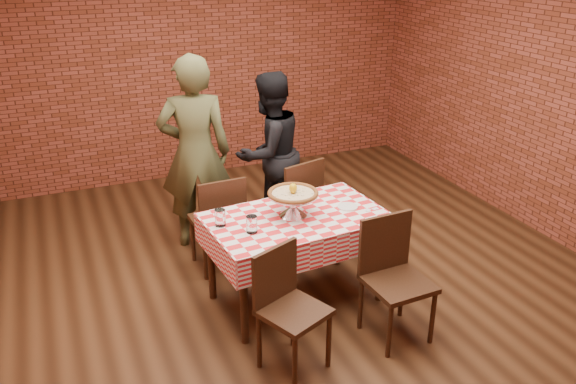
% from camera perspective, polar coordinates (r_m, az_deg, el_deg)
% --- Properties ---
extents(ground, '(6.00, 6.00, 0.00)m').
position_cam_1_polar(ground, '(5.04, 0.49, -9.75)').
color(ground, black).
rests_on(ground, ground).
extents(back_wall, '(5.50, 0.00, 5.50)m').
position_cam_1_polar(back_wall, '(7.19, -9.20, 12.69)').
color(back_wall, brown).
rests_on(back_wall, ground).
extents(table, '(1.43, 0.93, 0.75)m').
position_cam_1_polar(table, '(4.78, 0.78, -6.48)').
color(table, '#371F11').
rests_on(table, ground).
extents(tablecloth, '(1.47, 0.97, 0.24)m').
position_cam_1_polar(tablecloth, '(4.65, 0.80, -3.65)').
color(tablecloth, red).
rests_on(tablecloth, table).
extents(pizza_stand, '(0.42, 0.42, 0.18)m').
position_cam_1_polar(pizza_stand, '(4.58, 0.49, -1.24)').
color(pizza_stand, silver).
rests_on(pizza_stand, tablecloth).
extents(pizza, '(0.42, 0.42, 0.03)m').
position_cam_1_polar(pizza, '(4.54, 0.49, -0.17)').
color(pizza, beige).
rests_on(pizza, pizza_stand).
extents(lemon, '(0.07, 0.07, 0.08)m').
position_cam_1_polar(lemon, '(4.52, 0.49, 0.36)').
color(lemon, yellow).
rests_on(lemon, pizza).
extents(water_glass_left, '(0.09, 0.09, 0.13)m').
position_cam_1_polar(water_glass_left, '(4.33, -3.52, -3.13)').
color(water_glass_left, white).
rests_on(water_glass_left, tablecloth).
extents(water_glass_right, '(0.09, 0.09, 0.13)m').
position_cam_1_polar(water_glass_right, '(4.45, -6.58, -2.48)').
color(water_glass_right, white).
rests_on(water_glass_right, tablecloth).
extents(side_plate, '(0.18, 0.18, 0.01)m').
position_cam_1_polar(side_plate, '(4.76, 5.77, -1.42)').
color(side_plate, white).
rests_on(side_plate, tablecloth).
extents(sweetener_packet_a, '(0.06, 0.06, 0.00)m').
position_cam_1_polar(sweetener_packet_a, '(4.73, 7.75, -1.74)').
color(sweetener_packet_a, white).
rests_on(sweetener_packet_a, tablecloth).
extents(sweetener_packet_b, '(0.05, 0.04, 0.00)m').
position_cam_1_polar(sweetener_packet_b, '(4.76, 8.42, -1.61)').
color(sweetener_packet_b, white).
rests_on(sweetener_packet_b, tablecloth).
extents(condiment_caddy, '(0.10, 0.08, 0.14)m').
position_cam_1_polar(condiment_caddy, '(4.85, -0.09, 0.03)').
color(condiment_caddy, silver).
rests_on(condiment_caddy, tablecloth).
extents(chair_near_left, '(0.52, 0.52, 0.88)m').
position_cam_1_polar(chair_near_left, '(4.03, 0.59, -11.67)').
color(chair_near_left, '#371F11').
rests_on(chair_near_left, ground).
extents(chair_near_right, '(0.46, 0.46, 0.92)m').
position_cam_1_polar(chair_near_right, '(4.39, 10.61, -8.60)').
color(chair_near_right, '#371F11').
rests_on(chair_near_right, ground).
extents(chair_far_left, '(0.44, 0.44, 0.90)m').
position_cam_1_polar(chair_far_left, '(5.25, -6.88, -2.78)').
color(chair_far_left, '#371F11').
rests_on(chair_far_left, ground).
extents(chair_far_right, '(0.54, 0.54, 0.92)m').
position_cam_1_polar(chair_far_right, '(5.53, 0.25, -1.08)').
color(chair_far_right, '#371F11').
rests_on(chair_far_right, ground).
extents(diner_olive, '(0.75, 0.58, 1.84)m').
position_cam_1_polar(diner_olive, '(5.52, -8.96, 3.71)').
color(diner_olive, '#484B2A').
rests_on(diner_olive, ground).
extents(diner_black, '(0.95, 0.85, 1.60)m').
position_cam_1_polar(diner_black, '(5.83, -1.83, 3.81)').
color(diner_black, black).
rests_on(diner_black, ground).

